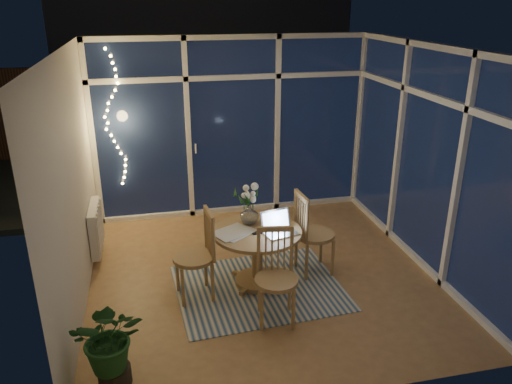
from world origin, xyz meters
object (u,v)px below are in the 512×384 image
dining_table (257,258)px  chair_right (315,232)px  chair_left (194,256)px  chair_front (276,278)px  flower_vase (249,215)px  potted_plant (111,347)px  laptop (281,223)px

dining_table → chair_right: size_ratio=0.95×
chair_left → chair_front: chair_left is taller
dining_table → chair_right: 0.75m
dining_table → chair_front: 0.74m
dining_table → flower_vase: size_ratio=4.71×
dining_table → chair_front: size_ratio=1.00×
chair_right → potted_plant: (-2.24, -1.40, -0.14)m
chair_left → dining_table: bearing=92.8°
dining_table → potted_plant: (-1.53, -1.28, 0.04)m
chair_front → flower_vase: (-0.08, 0.93, 0.29)m
dining_table → flower_vase: (-0.04, 0.20, 0.44)m
chair_left → potted_plant: 1.43m
flower_vase → potted_plant: (-1.48, -1.49, -0.40)m
chair_left → chair_front: 0.97m
chair_right → potted_plant: 2.65m
dining_table → chair_right: bearing=9.4°
laptop → flower_vase: (-0.28, 0.34, -0.02)m
chair_left → chair_right: bearing=93.1°
flower_vase → potted_plant: bearing=-134.9°
laptop → flower_vase: size_ratio=1.66×
chair_front → laptop: 0.70m
dining_table → chair_front: (0.03, -0.72, 0.16)m
chair_left → flower_vase: 0.79m
chair_front → flower_vase: chair_front is taller
dining_table → chair_right: chair_right is taller
chair_front → laptop: (0.20, 0.59, 0.31)m
chair_right → laptop: (-0.49, -0.25, 0.28)m
flower_vase → laptop: bearing=-50.7°
dining_table → chair_right: (0.72, 0.12, 0.18)m
chair_right → laptop: bearing=112.5°
chair_right → chair_front: bearing=136.0°
laptop → potted_plant: laptop is taller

